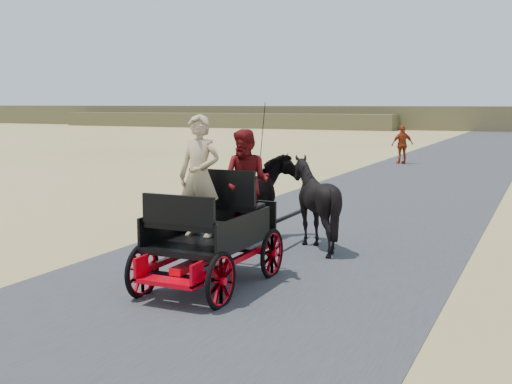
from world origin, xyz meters
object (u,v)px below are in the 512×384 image
at_px(horse_left, 261,199).
at_px(horse_right, 315,203).
at_px(carriage, 211,262).
at_px(pedestrian, 402,145).

height_order(horse_left, horse_right, horse_right).
xyz_separation_m(horse_left, horse_right, (1.10, 0.00, 0.00)).
height_order(carriage, horse_right, horse_right).
bearing_deg(horse_right, pedestrian, -83.15).
relative_size(horse_right, pedestrian, 0.98).
bearing_deg(carriage, pedestrian, 94.34).
distance_m(carriage, horse_right, 3.09).
bearing_deg(horse_left, pedestrian, -86.71).
xyz_separation_m(carriage, horse_right, (0.55, 3.00, 0.49)).
bearing_deg(pedestrian, horse_left, 56.12).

